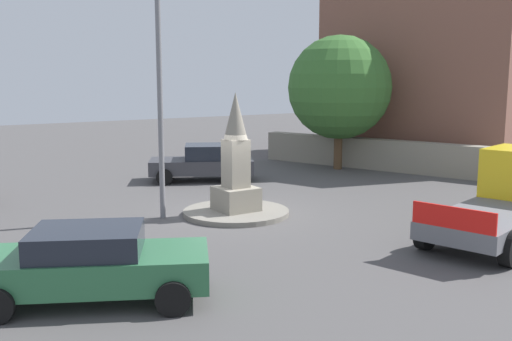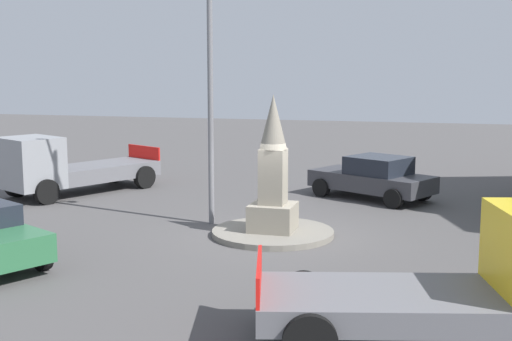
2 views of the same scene
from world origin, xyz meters
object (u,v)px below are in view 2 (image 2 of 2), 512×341
object	(u,v)px
streetlamp	(210,53)
truck_grey_far_side	(65,168)
truck_yellow_parked_left	(492,280)
car_dark_grey_approaching	(373,177)
monument	(273,176)

from	to	relation	value
streetlamp	truck_grey_far_side	size ratio (longest dim) A/B	1.37
truck_grey_far_side	truck_yellow_parked_left	world-z (taller)	truck_yellow_parked_left
car_dark_grey_approaching	truck_yellow_parked_left	distance (m)	12.25
streetlamp	truck_yellow_parked_left	bearing A→B (deg)	136.31
car_dark_grey_approaching	truck_yellow_parked_left	xyz separation A→B (m)	(-3.05, 11.86, 0.30)
monument	streetlamp	bearing A→B (deg)	-23.80
streetlamp	monument	bearing A→B (deg)	156.20
car_dark_grey_approaching	streetlamp	bearing A→B (deg)	50.49
car_dark_grey_approaching	truck_grey_far_side	world-z (taller)	truck_grey_far_side
monument	car_dark_grey_approaching	size ratio (longest dim) A/B	0.80
streetlamp	truck_yellow_parked_left	xyz separation A→B (m)	(-7.18, 6.86, -3.82)
streetlamp	truck_grey_far_side	xyz separation A→B (m)	(6.42, -2.83, -3.89)
truck_grey_far_side	streetlamp	bearing A→B (deg)	156.25
truck_grey_far_side	car_dark_grey_approaching	bearing A→B (deg)	-168.35
truck_yellow_parked_left	streetlamp	bearing A→B (deg)	-43.69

